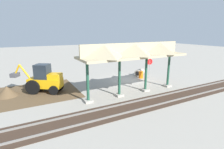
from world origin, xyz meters
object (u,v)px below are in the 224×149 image
stop_sign (150,64)px  concrete_pipe (140,72)px  backhoe (44,80)px  traffic_barrel (141,75)px

stop_sign → concrete_pipe: 2.21m
stop_sign → backhoe: backhoe is taller
stop_sign → backhoe: size_ratio=0.53×
backhoe → traffic_barrel: (-11.74, 0.28, -0.82)m
stop_sign → traffic_barrel: bearing=-26.9°
concrete_pipe → traffic_barrel: size_ratio=2.02×
stop_sign → backhoe: (12.69, -0.77, -0.56)m
concrete_pipe → traffic_barrel: 1.42m
traffic_barrel → stop_sign: bearing=153.1°
backhoe → traffic_barrel: size_ratio=5.31×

